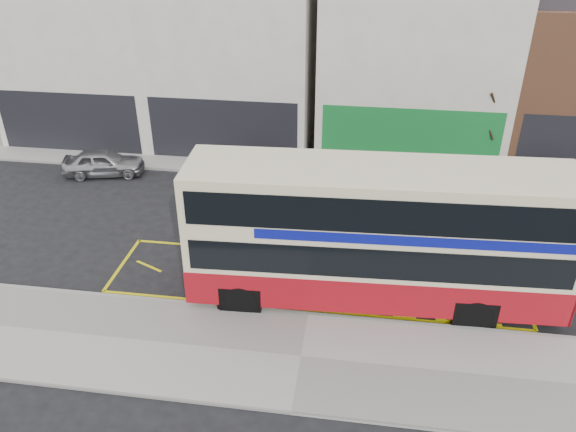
% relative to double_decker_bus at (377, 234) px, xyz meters
% --- Properties ---
extents(ground, '(120.00, 120.00, 0.00)m').
position_rel_double_decker_bus_xyz_m(ground, '(-1.98, -0.92, -2.47)').
color(ground, black).
rests_on(ground, ground).
extents(pavement, '(40.00, 4.00, 0.15)m').
position_rel_double_decker_bus_xyz_m(pavement, '(-1.98, -3.22, -2.39)').
color(pavement, '#9E9A96').
rests_on(pavement, ground).
extents(kerb, '(40.00, 0.15, 0.15)m').
position_rel_double_decker_bus_xyz_m(kerb, '(-1.98, -1.29, -2.39)').
color(kerb, gray).
rests_on(kerb, ground).
extents(far_pavement, '(50.00, 3.00, 0.15)m').
position_rel_double_decker_bus_xyz_m(far_pavement, '(-1.98, 10.08, -2.39)').
color(far_pavement, '#9E9A96').
rests_on(far_pavement, ground).
extents(road_markings, '(14.00, 3.40, 0.01)m').
position_rel_double_decker_bus_xyz_m(road_markings, '(-1.98, 0.68, -2.46)').
color(road_markings, '#DACB0B').
rests_on(road_markings, ground).
extents(terrace_far_left, '(8.00, 8.01, 10.80)m').
position_rel_double_decker_bus_xyz_m(terrace_far_left, '(-15.48, 14.07, 2.36)').
color(terrace_far_left, beige).
rests_on(terrace_far_left, ground).
extents(terrace_left, '(8.00, 8.01, 11.80)m').
position_rel_double_decker_bus_xyz_m(terrace_left, '(-7.48, 14.07, 2.86)').
color(terrace_left, silver).
rests_on(terrace_left, ground).
extents(terrace_green_shop, '(9.00, 8.01, 11.30)m').
position_rel_double_decker_bus_xyz_m(terrace_green_shop, '(1.52, 14.07, 2.61)').
color(terrace_green_shop, beige).
rests_on(terrace_green_shop, ground).
extents(double_decker_bus, '(11.84, 3.21, 4.69)m').
position_rel_double_decker_bus_xyz_m(double_decker_bus, '(0.00, 0.00, 0.00)').
color(double_decker_bus, beige).
rests_on(double_decker_bus, ground).
extents(bus_stop_post, '(0.72, 0.14, 2.88)m').
position_rel_double_decker_bus_xyz_m(bus_stop_post, '(-4.76, -1.45, -0.58)').
color(bus_stop_post, black).
rests_on(bus_stop_post, pavement).
extents(car_silver, '(3.98, 2.28, 1.27)m').
position_rel_double_decker_bus_xyz_m(car_silver, '(-12.77, 7.79, -1.83)').
color(car_silver, '#99999D').
rests_on(car_silver, ground).
extents(car_grey, '(4.09, 1.87, 1.30)m').
position_rel_double_decker_bus_xyz_m(car_grey, '(-5.41, 7.63, -1.82)').
color(car_grey, '#36393D').
rests_on(car_grey, ground).
extents(street_tree_right, '(2.43, 2.43, 5.25)m').
position_rel_double_decker_bus_xyz_m(street_tree_right, '(5.02, 10.85, 1.11)').
color(street_tree_right, black).
rests_on(street_tree_right, ground).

